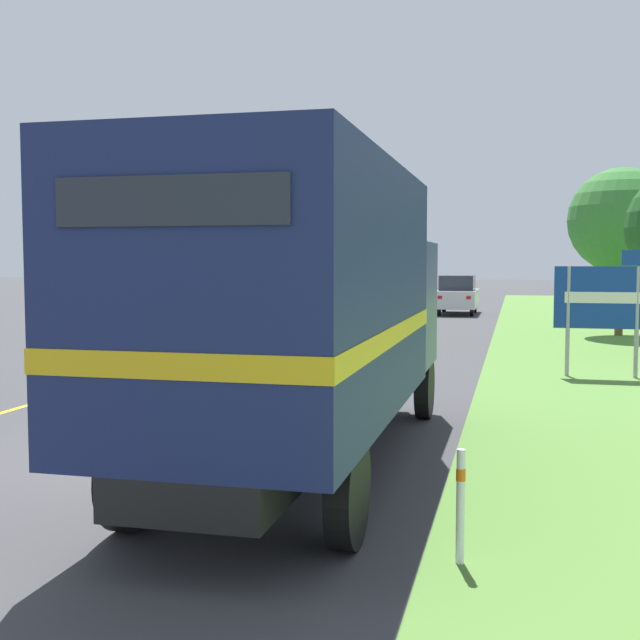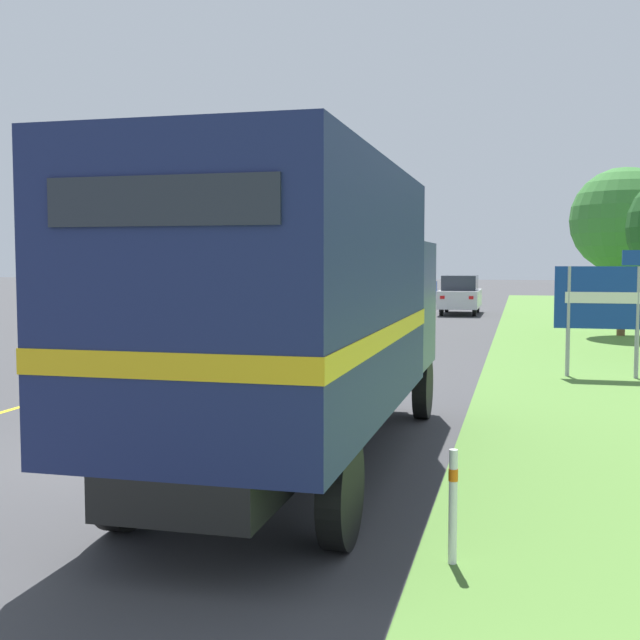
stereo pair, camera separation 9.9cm
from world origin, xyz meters
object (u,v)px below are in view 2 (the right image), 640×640
object	(u,v)px
horse_trailer_truck	(300,306)
highway_sign	(605,300)
lead_car_white	(316,310)
roadside_tree_mid	(624,220)
lead_car_silver_ahead	(460,294)
delineator_post	(453,503)
lead_car_blue_ahead	(419,285)

from	to	relation	value
horse_trailer_truck	highway_sign	distance (m)	9.90
lead_car_white	roadside_tree_mid	bearing A→B (deg)	22.44
lead_car_silver_ahead	highway_sign	xyz separation A→B (m)	(4.48, -19.94, 0.73)
lead_car_silver_ahead	delineator_post	xyz separation A→B (m)	(2.24, -31.39, -0.42)
lead_car_white	lead_car_silver_ahead	world-z (taller)	lead_car_white
lead_car_white	horse_trailer_truck	bearing A→B (deg)	-76.33
lead_car_white	lead_car_blue_ahead	size ratio (longest dim) A/B	1.02
horse_trailer_truck	delineator_post	distance (m)	3.51
highway_sign	roadside_tree_mid	distance (m)	10.66
delineator_post	roadside_tree_mid	bearing A→B (deg)	80.20
lead_car_silver_ahead	lead_car_blue_ahead	bearing A→B (deg)	105.73
lead_car_white	delineator_post	size ratio (longest dim) A/B	4.22
horse_trailer_truck	highway_sign	bearing A→B (deg)	64.70
lead_car_silver_ahead	roadside_tree_mid	bearing A→B (deg)	-57.99
roadside_tree_mid	lead_car_white	bearing A→B (deg)	-157.56
lead_car_silver_ahead	highway_sign	size ratio (longest dim) A/B	1.58
horse_trailer_truck	lead_car_white	world-z (taller)	horse_trailer_truck
lead_car_white	roadside_tree_mid	distance (m)	10.66
lead_car_white	delineator_post	bearing A→B (deg)	-72.23
roadside_tree_mid	delineator_post	bearing A→B (deg)	-99.80
lead_car_white	roadside_tree_mid	size ratio (longest dim) A/B	0.72
highway_sign	delineator_post	size ratio (longest dim) A/B	2.85
horse_trailer_truck	lead_car_blue_ahead	world-z (taller)	horse_trailer_truck
highway_sign	horse_trailer_truck	bearing A→B (deg)	-115.30
highway_sign	lead_car_silver_ahead	bearing A→B (deg)	102.67
lead_car_blue_ahead	roadside_tree_mid	world-z (taller)	roadside_tree_mid
highway_sign	delineator_post	distance (m)	11.73
roadside_tree_mid	horse_trailer_truck	bearing A→B (deg)	-106.62
lead_car_silver_ahead	roadside_tree_mid	world-z (taller)	roadside_tree_mid
delineator_post	highway_sign	bearing A→B (deg)	78.93
roadside_tree_mid	highway_sign	bearing A→B (deg)	-98.39
roadside_tree_mid	lead_car_silver_ahead	bearing A→B (deg)	122.01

